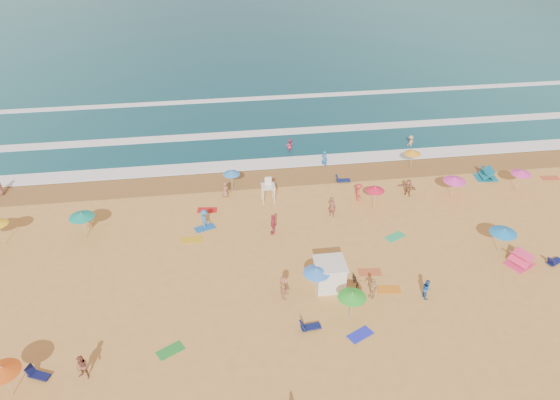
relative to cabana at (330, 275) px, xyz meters
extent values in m
plane|color=gold|center=(-3.67, 3.53, -1.00)|extent=(220.00, 220.00, 0.00)
cube|color=#0C4756|center=(-3.67, 87.53, -1.00)|extent=(220.00, 140.00, 0.18)
plane|color=olive|center=(-3.67, 16.03, -0.99)|extent=(220.00, 220.00, 0.00)
cube|color=white|center=(-3.67, 18.53, -0.90)|extent=(200.00, 2.20, 0.05)
cube|color=white|center=(-3.67, 25.53, -0.90)|extent=(200.00, 1.60, 0.05)
cube|color=white|center=(-3.67, 35.53, -0.90)|extent=(200.00, 1.20, 0.05)
cube|color=silver|center=(0.00, 0.00, 0.00)|extent=(2.00, 2.00, 2.00)
cube|color=silver|center=(0.00, 0.00, 1.06)|extent=(2.20, 2.20, 0.12)
imported|color=black|center=(1.90, -0.30, -0.56)|extent=(0.62, 1.70, 0.89)
cone|color=#FFAA1A|center=(11.57, 15.69, 0.89)|extent=(1.60, 1.60, 0.35)
cone|color=#D85112|center=(-20.13, -6.72, 1.22)|extent=(1.98, 1.98, 0.35)
cone|color=#F035A6|center=(19.82, 10.26, 1.09)|extent=(1.77, 1.77, 0.35)
cone|color=#12937C|center=(-18.36, 8.53, 1.11)|extent=(2.01, 2.01, 0.35)
cone|color=#1880D4|center=(13.99, 2.06, 1.01)|extent=(2.06, 2.06, 0.35)
cone|color=green|center=(0.74, -3.33, 1.05)|extent=(1.90, 1.90, 0.35)
cone|color=#3185DD|center=(-6.10, 14.10, 0.89)|extent=(1.56, 1.56, 0.35)
cone|color=#3684F3|center=(-1.13, -0.73, 1.13)|extent=(1.89, 1.89, 0.35)
cone|color=#F336B8|center=(13.43, 9.99, 1.01)|extent=(1.99, 1.99, 0.35)
cone|color=red|center=(6.00, 9.39, 1.00)|extent=(1.61, 1.61, 0.35)
cube|color=#0E1449|center=(-18.86, -5.62, -0.83)|extent=(1.42, 1.04, 0.34)
cube|color=#0F194E|center=(-2.07, -3.96, -0.83)|extent=(1.35, 0.70, 0.34)
cube|color=#101550|center=(17.59, 0.14, -0.83)|extent=(1.42, 1.03, 0.34)
cube|color=navy|center=(4.44, 14.16, -0.83)|extent=(1.33, 0.63, 0.34)
cube|color=#1B5DAE|center=(-8.74, 8.41, -0.98)|extent=(1.89, 1.38, 0.03)
cube|color=#228B2F|center=(-11.19, -4.61, -0.98)|extent=(1.90, 1.58, 0.03)
cube|color=gold|center=(-9.81, 6.89, -0.98)|extent=(1.72, 0.90, 0.03)
cube|color=#B9562B|center=(3.34, 1.03, -0.98)|extent=(1.78, 1.02, 0.03)
cube|color=red|center=(-8.49, 11.06, -0.98)|extent=(1.79, 1.06, 0.03)
cube|color=#222BDA|center=(1.02, -4.93, -0.98)|extent=(1.91, 1.54, 0.03)
cube|color=#2AAB6C|center=(6.59, 5.06, -0.98)|extent=(1.90, 1.52, 0.03)
cube|color=orange|center=(4.15, -1.01, -0.98)|extent=(1.81, 1.10, 0.03)
cube|color=#C74E2E|center=(24.28, 12.12, -0.98)|extent=(1.77, 1.02, 0.03)
imported|color=#E23860|center=(0.33, 21.23, -0.47)|extent=(0.85, 0.71, 1.56)
imported|color=#BB2E4D|center=(-3.20, 6.92, -0.08)|extent=(0.58, 1.13, 1.84)
imported|color=brown|center=(-16.15, -6.01, -0.12)|extent=(1.05, 0.94, 1.77)
imported|color=brown|center=(2.11, 8.72, -0.06)|extent=(0.81, 0.78, 1.88)
imported|color=#B08251|center=(-18.16, 9.55, -0.23)|extent=(0.63, 0.49, 1.54)
imported|color=#965B45|center=(-6.77, 13.11, -0.24)|extent=(0.89, 0.84, 1.52)
imported|color=#2875BD|center=(-8.72, 8.60, -0.17)|extent=(1.00, 1.23, 1.65)
imported|color=tan|center=(-3.42, -0.69, -0.09)|extent=(0.59, 1.70, 1.82)
imported|color=tan|center=(13.17, 20.36, -0.49)|extent=(1.13, 1.03, 1.52)
imported|color=#235CA3|center=(6.48, -2.05, -0.24)|extent=(0.65, 0.79, 1.52)
imported|color=#935C43|center=(9.66, 11.08, -0.19)|extent=(1.47, 1.33, 1.63)
imported|color=tan|center=(2.73, -1.56, -0.18)|extent=(0.92, 1.00, 1.65)
imported|color=#256EAF|center=(3.29, 17.61, -0.33)|extent=(0.78, 0.78, 1.83)
imported|color=red|center=(4.98, 10.82, -0.16)|extent=(0.68, 1.12, 1.69)
camera|label=1|loc=(-7.56, -29.03, 25.59)|focal=35.00mm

